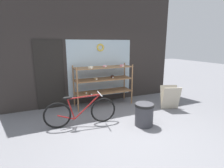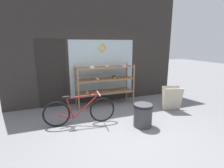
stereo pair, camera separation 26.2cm
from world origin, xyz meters
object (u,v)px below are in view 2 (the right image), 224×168
display_case (105,80)px  bicycle (80,111)px  sandwich_board (172,99)px  trash_bin (143,114)px

display_case → bicycle: 1.63m
bicycle → sandwich_board: size_ratio=2.48×
bicycle → trash_bin: 1.56m
trash_bin → display_case: bearing=102.3°
display_case → trash_bin: size_ratio=3.31×
display_case → bicycle: display_case is taller
sandwich_board → trash_bin: bearing=-136.6°
bicycle → trash_bin: size_ratio=3.14×
bicycle → sandwich_board: (2.78, -0.01, 0.01)m
display_case → trash_bin: (0.39, -1.79, -0.54)m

